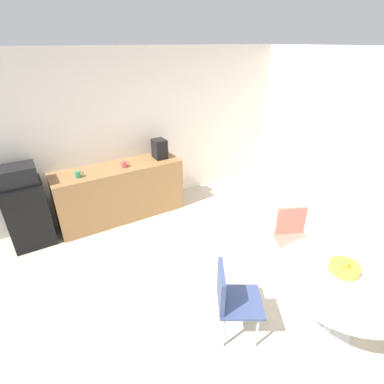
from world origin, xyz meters
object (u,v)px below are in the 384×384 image
(round_table, at_px, (341,287))
(mug_red, at_px, (78,174))
(mini_fridge, at_px, (28,214))
(chair_coral, at_px, (292,232))
(chair_navy, at_px, (230,295))
(coffee_maker, at_px, (160,149))
(mug_white, at_px, (157,154))
(mug_green, at_px, (124,164))
(microwave, at_px, (17,176))
(fruit_bowl, at_px, (345,267))

(round_table, xyz_separation_m, mug_red, (-1.63, 3.15, 0.31))
(mini_fridge, bearing_deg, chair_coral, -39.64)
(chair_navy, distance_m, coffee_maker, 2.83)
(mug_white, bearing_deg, coffee_maker, -79.19)
(mug_green, height_order, mug_red, same)
(microwave, distance_m, round_table, 4.05)
(round_table, bearing_deg, fruit_bowl, 38.47)
(round_table, bearing_deg, mug_green, 106.38)
(mini_fridge, distance_m, fruit_bowl, 4.04)
(mug_red, bearing_deg, mini_fridge, 172.58)
(microwave, distance_m, chair_coral, 3.68)
(chair_coral, xyz_separation_m, fruit_bowl, (-0.36, -0.88, 0.28))
(chair_navy, distance_m, mug_red, 2.76)
(mini_fridge, relative_size, chair_navy, 1.13)
(round_table, xyz_separation_m, coffee_maker, (-0.28, 3.25, 0.43))
(chair_coral, bearing_deg, microwave, 140.36)
(coffee_maker, bearing_deg, mini_fridge, 180.00)
(mini_fridge, xyz_separation_m, coffee_maker, (2.10, 0.00, 0.59))
(microwave, xyz_separation_m, coffee_maker, (2.10, 0.00, -0.01))
(mini_fridge, xyz_separation_m, round_table, (2.38, -3.25, 0.17))
(round_table, bearing_deg, coffee_maker, 94.85)
(mini_fridge, relative_size, microwave, 1.95)
(mug_red, bearing_deg, coffee_maker, 4.10)
(chair_navy, bearing_deg, mug_green, 91.35)
(chair_coral, bearing_deg, coffee_maker, 106.81)
(mini_fridge, relative_size, mug_white, 7.26)
(chair_coral, height_order, fruit_bowl, fruit_bowl)
(mug_white, bearing_deg, chair_navy, -101.79)
(microwave, bearing_deg, mug_green, -3.02)
(fruit_bowl, bearing_deg, mug_red, 118.71)
(round_table, height_order, mug_white, mug_white)
(microwave, relative_size, round_table, 0.40)
(round_table, bearing_deg, mini_fridge, 126.17)
(chair_coral, distance_m, mug_white, 2.53)
(microwave, distance_m, mug_red, 0.76)
(fruit_bowl, distance_m, mug_red, 3.54)
(chair_navy, relative_size, coffee_maker, 2.59)
(mini_fridge, distance_m, coffee_maker, 2.18)
(mug_white, relative_size, coffee_maker, 0.40)
(coffee_maker, bearing_deg, microwave, 180.00)
(chair_navy, distance_m, mug_white, 2.88)
(round_table, height_order, mug_green, mug_green)
(mug_red, distance_m, coffee_maker, 1.36)
(mug_white, xyz_separation_m, mug_red, (-1.34, -0.17, 0.00))
(fruit_bowl, height_order, mug_green, mug_green)
(round_table, relative_size, mug_green, 9.37)
(microwave, relative_size, chair_navy, 0.58)
(fruit_bowl, bearing_deg, round_table, -141.53)
(mini_fridge, xyz_separation_m, microwave, (0.00, 0.00, 0.60))
(round_table, xyz_separation_m, chair_coral, (0.43, 0.93, -0.11))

